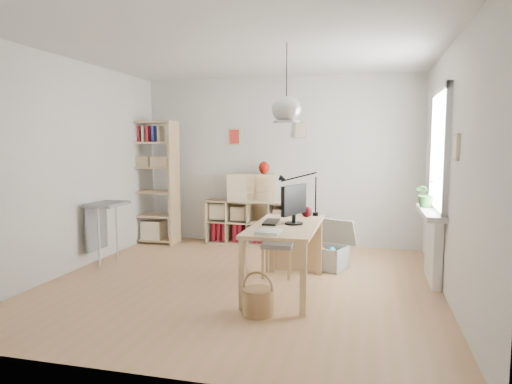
% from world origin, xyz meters
% --- Properties ---
extents(ground, '(4.50, 4.50, 0.00)m').
position_xyz_m(ground, '(0.00, 0.00, 0.00)').
color(ground, tan).
rests_on(ground, ground).
extents(room_shell, '(4.50, 4.50, 4.50)m').
position_xyz_m(room_shell, '(0.55, -0.15, 2.00)').
color(room_shell, white).
rests_on(room_shell, ground).
extents(window_unit, '(0.07, 1.16, 1.46)m').
position_xyz_m(window_unit, '(2.23, 0.60, 1.55)').
color(window_unit, white).
rests_on(window_unit, ground).
extents(radiator, '(0.10, 0.80, 0.80)m').
position_xyz_m(radiator, '(2.19, 0.60, 0.40)').
color(radiator, white).
rests_on(radiator, ground).
extents(windowsill, '(0.22, 1.20, 0.06)m').
position_xyz_m(windowsill, '(2.14, 0.60, 0.83)').
color(windowsill, silver).
rests_on(windowsill, radiator).
extents(desk, '(0.70, 1.50, 0.75)m').
position_xyz_m(desk, '(0.55, -0.15, 0.66)').
color(desk, tan).
rests_on(desk, ground).
extents(cube_shelf, '(1.40, 0.38, 0.72)m').
position_xyz_m(cube_shelf, '(-0.47, 2.08, 0.30)').
color(cube_shelf, tan).
rests_on(cube_shelf, ground).
extents(tall_bookshelf, '(0.80, 0.38, 2.00)m').
position_xyz_m(tall_bookshelf, '(-2.04, 1.80, 1.09)').
color(tall_bookshelf, tan).
rests_on(tall_bookshelf, ground).
extents(side_table, '(0.40, 0.55, 0.85)m').
position_xyz_m(side_table, '(-2.04, 0.35, 0.67)').
color(side_table, gray).
rests_on(side_table, ground).
extents(chair, '(0.39, 0.39, 0.76)m').
position_xyz_m(chair, '(0.35, 0.43, 0.43)').
color(chair, gray).
rests_on(chair, ground).
extents(wicker_basket, '(0.31, 0.31, 0.42)m').
position_xyz_m(wicker_basket, '(0.43, -0.93, 0.14)').
color(wicker_basket, olive).
rests_on(wicker_basket, ground).
extents(storage_chest, '(0.78, 0.82, 0.62)m').
position_xyz_m(storage_chest, '(0.89, 0.94, 0.20)').
color(storage_chest, silver).
rests_on(storage_chest, ground).
extents(monitor, '(0.21, 0.49, 0.44)m').
position_xyz_m(monitor, '(0.64, -0.13, 0.99)').
color(monitor, black).
rests_on(monitor, desk).
extents(keyboard, '(0.18, 0.41, 0.02)m').
position_xyz_m(keyboard, '(0.38, -0.10, 0.76)').
color(keyboard, black).
rests_on(keyboard, desk).
extents(task_lamp, '(0.48, 0.18, 0.51)m').
position_xyz_m(task_lamp, '(0.57, 0.46, 1.10)').
color(task_lamp, black).
rests_on(task_lamp, desk).
extents(yarn_ball, '(0.13, 0.13, 0.13)m').
position_xyz_m(yarn_ball, '(0.71, 0.39, 0.81)').
color(yarn_ball, '#490910').
rests_on(yarn_ball, desk).
extents(paper_tray, '(0.23, 0.29, 0.03)m').
position_xyz_m(paper_tray, '(0.48, -0.68, 0.76)').
color(paper_tray, silver).
rests_on(paper_tray, desk).
extents(drawer_chest, '(0.82, 0.52, 0.43)m').
position_xyz_m(drawer_chest, '(-0.42, 2.04, 0.94)').
color(drawer_chest, tan).
rests_on(drawer_chest, cube_shelf).
extents(red_vase, '(0.17, 0.17, 0.20)m').
position_xyz_m(red_vase, '(-0.20, 2.04, 1.25)').
color(red_vase, maroon).
rests_on(red_vase, drawer_chest).
extents(potted_plant, '(0.38, 0.36, 0.33)m').
position_xyz_m(potted_plant, '(2.12, 0.84, 1.03)').
color(potted_plant, '#285821').
rests_on(potted_plant, windowsill).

